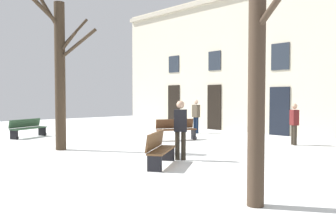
# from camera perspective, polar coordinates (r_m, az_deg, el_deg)

# --- Properties ---
(ground_plane) EXTENTS (36.83, 36.83, 0.00)m
(ground_plane) POSITION_cam_1_polar(r_m,az_deg,el_deg) (11.73, -6.38, -6.67)
(ground_plane) COLOR white
(building_facade) EXTENTS (23.02, 0.60, 7.42)m
(building_facade) POSITION_cam_1_polar(r_m,az_deg,el_deg) (18.33, 17.05, 8.31)
(building_facade) COLOR beige
(building_facade) RESTS_ON ground
(tree_left_of_center) EXTENTS (1.71, 1.99, 5.59)m
(tree_left_of_center) POSITION_cam_1_polar(r_m,az_deg,el_deg) (6.37, 14.19, 10.90)
(tree_left_of_center) COLOR #423326
(tree_left_of_center) RESTS_ON ground
(tree_near_facade) EXTENTS (2.19, 2.16, 5.30)m
(tree_near_facade) POSITION_cam_1_polar(r_m,az_deg,el_deg) (13.09, -16.62, 6.26)
(tree_near_facade) COLOR #382B1E
(tree_near_facade) RESTS_ON ground
(bench_near_center_tree) EXTENTS (1.06, 1.77, 0.90)m
(bench_near_center_tree) POSITION_cam_1_polar(r_m,az_deg,el_deg) (15.39, 1.26, -2.72)
(bench_near_center_tree) COLOR #51331E
(bench_near_center_tree) RESTS_ON ground
(bench_by_litter_bin) EXTENTS (1.19, 1.85, 0.83)m
(bench_by_litter_bin) POSITION_cam_1_polar(r_m,az_deg,el_deg) (17.56, -21.19, -2.35)
(bench_by_litter_bin) COLOR #2D4C33
(bench_by_litter_bin) RESTS_ON ground
(bench_near_lamp) EXTENTS (1.34, 1.62, 0.92)m
(bench_near_lamp) POSITION_cam_1_polar(r_m,az_deg,el_deg) (9.76, -1.34, -5.77)
(bench_near_lamp) COLOR brown
(bench_near_lamp) RESTS_ON ground
(person_crossing_plaza) EXTENTS (0.44, 0.40, 1.59)m
(person_crossing_plaza) POSITION_cam_1_polar(r_m,az_deg,el_deg) (14.64, 19.22, -1.53)
(person_crossing_plaza) COLOR #2D271E
(person_crossing_plaza) RESTS_ON ground
(person_strolling) EXTENTS (0.42, 0.42, 1.74)m
(person_strolling) POSITION_cam_1_polar(r_m,az_deg,el_deg) (10.59, 1.97, -2.37)
(person_strolling) COLOR #2D271E
(person_strolling) RESTS_ON ground
(person_by_shop_door) EXTENTS (0.40, 0.26, 1.68)m
(person_by_shop_door) POSITION_cam_1_polar(r_m,az_deg,el_deg) (18.22, 4.42, -0.43)
(person_by_shop_door) COLOR black
(person_by_shop_door) RESTS_ON ground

